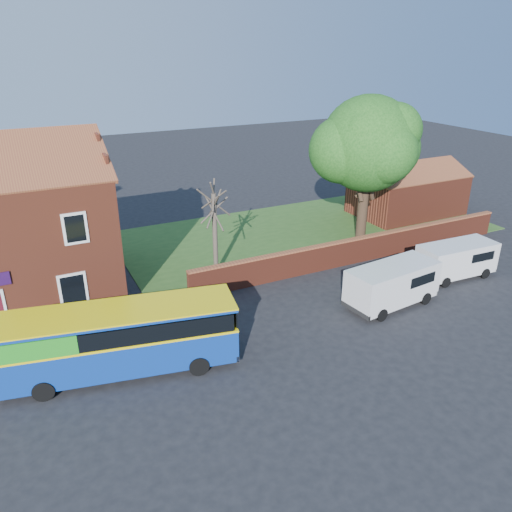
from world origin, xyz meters
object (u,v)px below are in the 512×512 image
large_tree (367,146)px  van_far (457,259)px  bus (113,338)px  van_near (392,283)px

large_tree → van_far: bearing=-83.3°
van_far → large_tree: size_ratio=0.49×
bus → large_tree: 20.56m
van_far → van_near: bearing=-167.2°
bus → van_near: size_ratio=1.86×
van_far → large_tree: bearing=99.6°
van_near → van_far: size_ratio=1.10×
bus → van_near: bus is taller
bus → van_far: 19.27m
van_far → large_tree: 9.18m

